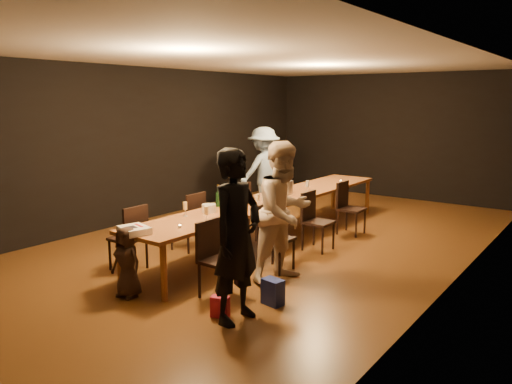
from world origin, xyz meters
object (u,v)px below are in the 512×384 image
Objects in this scene: chair_right_0 at (220,260)px; chair_left_0 at (128,237)px; child at (127,262)px; chair_right_2 at (318,221)px; chair_left_3 at (273,198)px; birthday_cake at (134,230)px; ice_bucket at (287,187)px; woman_birthday at (237,236)px; woman_tan at (284,212)px; table at (274,201)px; man_blue at (264,170)px; plate_stack at (209,208)px; chair_right_3 at (352,208)px; chair_right_1 at (276,238)px; champagne_bottle at (218,196)px; chair_left_2 at (235,208)px; chair_left_1 at (188,221)px.

chair_right_0 is 1.70m from chair_left_0.
chair_right_2 is at bearing 68.71° from child.
birthday_cake is at bearing -169.59° from chair_left_3.
child is 3.51m from ice_bucket.
woman_birthday reaches higher than woman_tan.
table is 2.27m from man_blue.
woman_birthday reaches higher than birthday_cake.
ice_bucket is at bearing 92.08° from table.
ice_bucket is (0.14, 1.89, 0.06)m from plate_stack.
birthday_cake is (-0.95, -0.50, 0.33)m from chair_right_0.
chair_right_3 is 2.12× the size of birthday_cake.
chair_right_2 is 1.56m from woman_tan.
birthday_cake is at bearing -62.17° from chair_right_0.
champagne_bottle is at bearing -95.51° from chair_right_1.
table is at bearing -87.92° from ice_bucket.
chair_right_2 reaches higher than table.
woman_birthday is at bearing -156.26° from woman_tan.
chair_right_3 is 1.00× the size of chair_left_2.
woman_birthday is at bearing 55.65° from chair_right_0.
chair_right_2 and chair_left_3 have the same top height.
chair_left_1 is 4.48× the size of plate_stack.
woman_tan is 1.49m from champagne_bottle.
man_blue is 7.66× the size of ice_bucket.
champagne_bottle reaches higher than child.
champagne_bottle reaches higher than table.
chair_right_1 is at bearing -54.78° from chair_left_0.
chair_left_3 is (0.00, 1.20, 0.00)m from chair_left_2.
chair_left_2 reaches higher than birthday_cake.
chair_right_1 is at bearing -61.95° from ice_bucket.
chair_right_2 is 1.00× the size of chair_right_3.
man_blue is (-2.86, 4.52, -0.03)m from woman_birthday.
chair_left_1 is at bearing -35.31° from chair_right_3.
child reaches higher than birthday_cake.
chair_left_2 is 0.50× the size of woman_birthday.
man_blue is at bearing 51.67° from woman_tan.
woman_tan is at bearing -64.84° from chair_left_0.
ice_bucket is (0.83, 1.62, 0.40)m from chair_left_1.
plate_stack reaches higher than birthday_cake.
woman_birthday is (0.56, -0.38, 0.47)m from chair_right_0.
birthday_cake is at bearing -91.41° from ice_bucket.
chair_left_1 is at bearing -54.78° from chair_right_2.
woman_tan is (2.00, -0.26, 0.46)m from chair_left_1.
chair_left_3 reaches higher than birthday_cake.
ice_bucket is at bearing -132.90° from chair_left_3.
chair_left_2 is (-0.85, 0.00, -0.24)m from table.
chair_right_0 is at bearing -72.96° from ice_bucket.
chair_right_1 is at bearing 61.55° from woman_tan.
plate_stack is at bearing -154.62° from chair_left_2.
child is (1.39, -4.80, -0.47)m from man_blue.
ice_bucket is (-0.87, 2.82, 0.40)m from chair_right_0.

